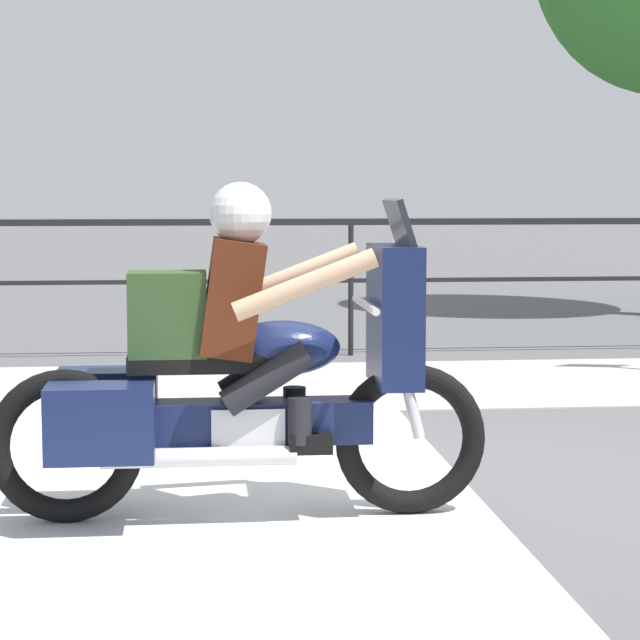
{
  "coord_description": "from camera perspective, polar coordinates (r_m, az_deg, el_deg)",
  "views": [
    {
      "loc": [
        -1.44,
        -6.29,
        1.56
      ],
      "look_at": [
        -0.78,
        0.24,
        0.86
      ],
      "focal_mm": 70.0,
      "sensor_mm": 36.0,
      "label": 1
    }
  ],
  "objects": [
    {
      "name": "crosswalk_band",
      "position": [
        6.28,
        -7.17,
        -8.28
      ],
      "size": [
        3.16,
        6.0,
        0.01
      ],
      "primitive_type": "cube",
      "color": "silver",
      "rests_on": "ground"
    },
    {
      "name": "sidewalk_band",
      "position": [
        9.92,
        2.67,
        -2.93
      ],
      "size": [
        44.0,
        2.4,
        0.01
      ],
      "primitive_type": "cube",
      "color": "#B7B2A8",
      "rests_on": "ground"
    },
    {
      "name": "ground_plane",
      "position": [
        6.64,
        7.01,
        -7.54
      ],
      "size": [
        120.0,
        120.0,
        0.0
      ],
      "primitive_type": "plane",
      "color": "#565659"
    },
    {
      "name": "motorcycle",
      "position": [
        5.84,
        -3.75,
        -2.31
      ],
      "size": [
        2.35,
        0.76,
        1.58
      ],
      "rotation": [
        0.0,
        0.0,
        0.09
      ],
      "color": "black",
      "rests_on": "ground"
    },
    {
      "name": "fence_railing",
      "position": [
        11.53,
        1.43,
        3.3
      ],
      "size": [
        36.0,
        0.05,
        1.27
      ],
      "color": "black",
      "rests_on": "ground"
    }
  ]
}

